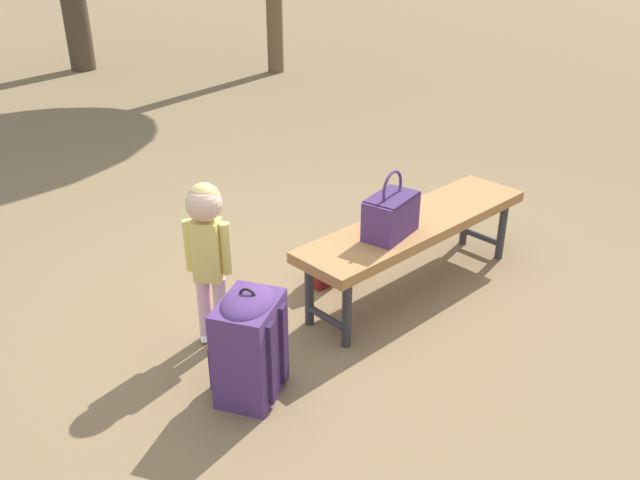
% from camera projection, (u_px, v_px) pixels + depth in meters
% --- Properties ---
extents(ground_plane, '(40.00, 40.00, 0.00)m').
position_uv_depth(ground_plane, '(316.00, 315.00, 3.65)').
color(ground_plane, brown).
rests_on(ground_plane, ground).
extents(park_bench, '(1.61, 0.43, 0.45)m').
position_uv_depth(park_bench, '(416.00, 228.00, 3.74)').
color(park_bench, '#9E6B3D').
rests_on(park_bench, ground).
extents(handbag, '(0.35, 0.25, 0.37)m').
position_uv_depth(handbag, '(391.00, 214.00, 3.48)').
color(handbag, '#4C2D66').
rests_on(handbag, park_bench).
extents(child_standing, '(0.18, 0.20, 0.87)m').
position_uv_depth(child_standing, '(207.00, 240.00, 3.18)').
color(child_standing, '#E5B2C6').
rests_on(child_standing, ground).
extents(backpack_large, '(0.41, 0.38, 0.56)m').
position_uv_depth(backpack_large, '(250.00, 342.00, 2.95)').
color(backpack_large, '#4C2D66').
rests_on(backpack_large, ground).
extents(backpack_small, '(0.18, 0.16, 0.29)m').
position_uv_depth(backpack_small, '(323.00, 262.00, 3.90)').
color(backpack_small, maroon).
rests_on(backpack_small, ground).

